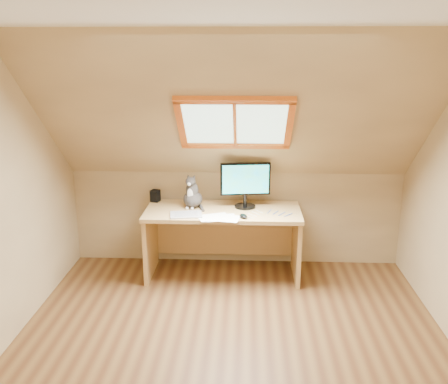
{
  "coord_description": "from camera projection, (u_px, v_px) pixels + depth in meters",
  "views": [
    {
      "loc": [
        0.11,
        -3.36,
        2.24
      ],
      "look_at": [
        -0.09,
        1.0,
        1.0
      ],
      "focal_mm": 40.0,
      "sensor_mm": 36.0,
      "label": 1
    }
  ],
  "objects": [
    {
      "name": "room_shell",
      "position": [
        231.0,
        175.0,
        3.37
      ],
      "size": [
        3.52,
        3.52,
        2.41
      ],
      "color": "tan",
      "rests_on": "ground"
    },
    {
      "name": "mouse",
      "position": [
        243.0,
        216.0,
        4.74
      ],
      "size": [
        0.1,
        0.13,
        0.04
      ],
      "primitive_type": "ellipsoid",
      "rotation": [
        0.0,
        0.0,
        0.42
      ],
      "color": "black",
      "rests_on": "desk"
    },
    {
      "name": "desk",
      "position": [
        223.0,
        228.0,
        5.11
      ],
      "size": [
        1.55,
        0.68,
        0.71
      ],
      "color": "tan",
      "rests_on": "ground"
    },
    {
      "name": "desk_speaker",
      "position": [
        155.0,
        196.0,
        5.24
      ],
      "size": [
        0.11,
        0.11,
        0.12
      ],
      "primitive_type": "cube",
      "rotation": [
        0.0,
        0.0,
        -0.3
      ],
      "color": "black",
      "rests_on": "desk"
    },
    {
      "name": "monitor",
      "position": [
        245.0,
        182.0,
        4.99
      ],
      "size": [
        0.5,
        0.21,
        0.46
      ],
      "color": "black",
      "rests_on": "desk"
    },
    {
      "name": "cables",
      "position": [
        269.0,
        214.0,
        4.85
      ],
      "size": [
        0.51,
        0.26,
        0.01
      ],
      "color": "silver",
      "rests_on": "desk"
    },
    {
      "name": "cat",
      "position": [
        192.0,
        195.0,
        5.03
      ],
      "size": [
        0.24,
        0.27,
        0.36
      ],
      "color": "#3F3A38",
      "rests_on": "desk"
    },
    {
      "name": "graphics_tablet",
      "position": [
        186.0,
        215.0,
        4.82
      ],
      "size": [
        0.33,
        0.26,
        0.01
      ],
      "primitive_type": "cube",
      "rotation": [
        0.0,
        0.0,
        0.15
      ],
      "color": "#B2B2B7",
      "rests_on": "desk"
    },
    {
      "name": "ground",
      "position": [
        230.0,
        352.0,
        3.85
      ],
      "size": [
        3.5,
        3.5,
        0.0
      ],
      "primitive_type": "plane",
      "color": "brown",
      "rests_on": "ground"
    },
    {
      "name": "papers",
      "position": [
        219.0,
        218.0,
        4.74
      ],
      "size": [
        0.35,
        0.3,
        0.01
      ],
      "color": "white",
      "rests_on": "desk"
    }
  ]
}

